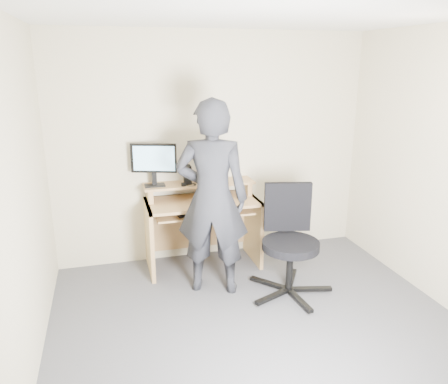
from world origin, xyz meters
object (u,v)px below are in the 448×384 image
desk (201,216)px  person (212,199)px  office_chair (289,237)px  monitor (154,161)px

desk → person: (-0.02, -0.62, 0.39)m
office_chair → person: size_ratio=0.55×
person → monitor: bearing=-35.8°
monitor → person: person is taller
monitor → person: bearing=-37.9°
desk → office_chair: size_ratio=1.17×
monitor → office_chair: 1.59m
desk → office_chair: (0.68, -0.84, 0.01)m
desk → monitor: monitor is taller
desk → office_chair: 1.08m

